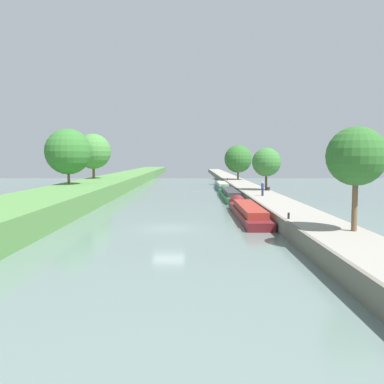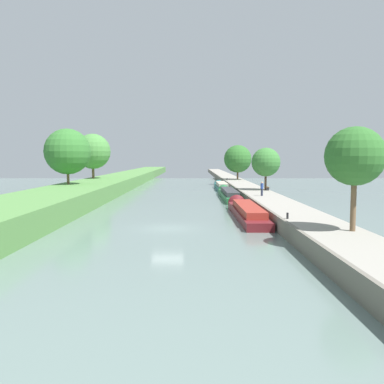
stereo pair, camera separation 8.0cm
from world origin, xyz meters
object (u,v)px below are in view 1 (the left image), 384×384
narrowboat_teal (220,186)px  narrowboat_maroon (245,211)px  person_walking (261,188)px  mooring_bollard_near (287,216)px  mooring_bollard_far (226,179)px  narrowboat_green (227,194)px  park_bench (265,188)px

narrowboat_teal → narrowboat_maroon: bearing=-90.2°
person_walking → mooring_bollard_near: (-1.22, -17.95, -0.65)m
mooring_bollard_far → narrowboat_green: bearing=-94.5°
mooring_bollard_far → narrowboat_teal: bearing=-103.3°
mooring_bollard_near → narrowboat_teal: bearing=92.2°
person_walking → park_bench: person_walking is taller
narrowboat_green → narrowboat_teal: bearing=89.5°
narrowboat_green → person_walking: size_ratio=10.32×
person_walking → mooring_bollard_near: 18.00m
narrowboat_teal → person_walking: (2.89, -25.69, 1.51)m
narrowboat_teal → person_walking: 25.89m
mooring_bollard_far → park_bench: size_ratio=0.30×
mooring_bollard_far → park_bench: (3.32, -24.51, 0.12)m
person_walking → mooring_bollard_far: bearing=92.1°
narrowboat_green → park_bench: park_bench is taller
narrowboat_teal → mooring_bollard_far: mooring_bollard_far is taller
narrowboat_maroon → mooring_bollard_near: 9.45m
person_walking → mooring_bollard_near: bearing=-93.9°
narrowboat_teal → mooring_bollard_near: 43.68m
narrowboat_maroon → narrowboat_teal: narrowboat_maroon is taller
narrowboat_maroon → mooring_bollard_far: bearing=87.5°
narrowboat_maroon → mooring_bollard_far: mooring_bollard_far is taller
person_walking → narrowboat_teal: bearing=96.4°
narrowboat_green → mooring_bollard_near: 27.40m
narrowboat_maroon → mooring_bollard_far: (1.79, 41.49, 0.86)m
narrowboat_green → person_walking: 9.97m
narrowboat_teal → park_bench: size_ratio=9.83×
person_walking → narrowboat_green: bearing=108.0°
mooring_bollard_near → park_bench: bearing=82.8°
mooring_bollard_near → park_bench: size_ratio=0.30×
narrowboat_teal → park_bench: (5.00, -17.42, 0.99)m
mooring_bollard_near → park_bench: park_bench is taller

